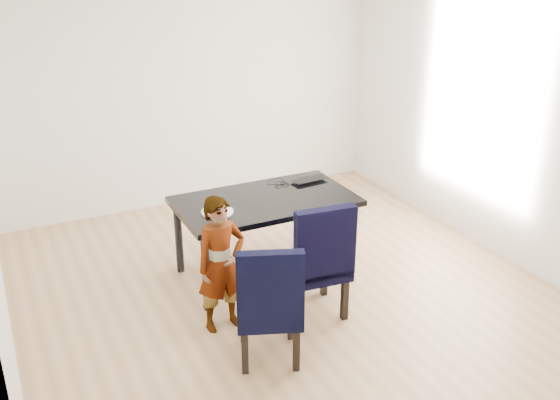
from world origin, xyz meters
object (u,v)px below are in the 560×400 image
chair_right (314,257)px  laptop (307,179)px  dining_table (266,236)px  chair_left (269,299)px  child (221,264)px  plate (217,212)px

chair_right → laptop: size_ratio=2.99×
dining_table → chair_right: size_ratio=1.56×
chair_left → child: bearing=129.1°
laptop → dining_table: bearing=19.4°
chair_right → laptop: chair_right is taller
child → laptop: (1.25, 0.90, 0.20)m
chair_right → child: 0.77m
child → plate: child is taller
chair_left → child: 0.55m
dining_table → plate: plate is taller
plate → laptop: laptop is taller
laptop → plate: bearing=13.4°
laptop → chair_right: bearing=59.8°
dining_table → child: (-0.69, -0.65, 0.19)m
child → laptop: bearing=30.5°
dining_table → chair_right: chair_right is taller
chair_right → plate: size_ratio=3.70×
child → plate: (0.19, 0.55, 0.19)m
chair_left → laptop: size_ratio=2.84×
dining_table → laptop: size_ratio=4.65×
dining_table → chair_left: 1.29m
dining_table → laptop: (0.56, 0.25, 0.39)m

